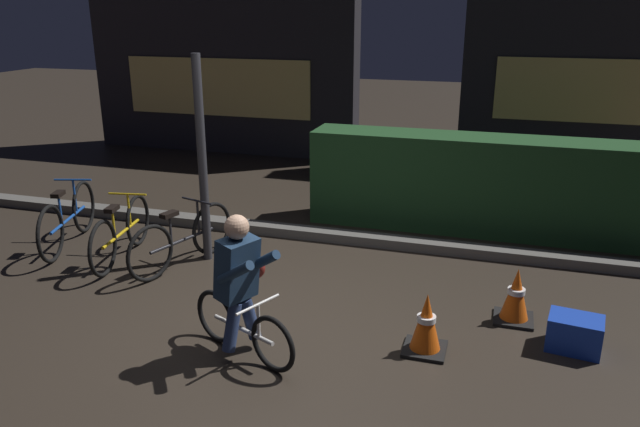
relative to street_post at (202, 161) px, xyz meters
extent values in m
plane|color=#2D261E|center=(1.35, -1.20, -1.17)|extent=(40.00, 40.00, 0.00)
cube|color=#56544F|center=(1.35, 1.00, -1.11)|extent=(12.00, 0.24, 0.12)
cube|color=#214723|center=(3.15, 1.90, -0.55)|extent=(4.80, 0.70, 1.24)
cube|color=#262328|center=(-2.27, 5.30, 0.70)|extent=(5.46, 0.50, 3.72)
cube|color=#F2D172|center=(-2.27, 5.03, 0.14)|extent=(3.82, 0.04, 1.10)
cube|color=#262328|center=(4.35, 6.00, 1.30)|extent=(4.05, 0.50, 4.93)
cube|color=#F2D172|center=(4.35, 5.73, 0.23)|extent=(2.83, 0.04, 1.10)
cylinder|color=#2D2D33|center=(0.00, 0.00, 0.00)|extent=(0.10, 0.10, 2.33)
torus|color=black|center=(-1.95, 0.37, -0.83)|extent=(0.23, 0.66, 0.67)
torus|color=black|center=(-1.66, -0.60, -0.83)|extent=(0.23, 0.66, 0.67)
cylinder|color=#19479E|center=(-1.80, -0.12, -0.83)|extent=(0.32, 0.97, 0.04)
cylinder|color=#19479E|center=(-1.75, -0.28, -0.64)|extent=(0.03, 0.03, 0.38)
cube|color=black|center=(-1.75, -0.28, -0.45)|extent=(0.15, 0.22, 0.05)
cylinder|color=#19479E|center=(-1.88, 0.15, -0.62)|extent=(0.03, 0.03, 0.42)
cylinder|color=#19479E|center=(-1.88, 0.15, -0.41)|extent=(0.45, 0.15, 0.02)
torus|color=black|center=(-1.02, 0.17, -0.85)|extent=(0.15, 0.63, 0.63)
torus|color=black|center=(-0.86, -0.76, -0.85)|extent=(0.15, 0.63, 0.63)
cylinder|color=gold|center=(-0.94, -0.30, -0.85)|extent=(0.20, 0.93, 0.04)
cylinder|color=gold|center=(-0.91, -0.46, -0.68)|extent=(0.03, 0.03, 0.35)
cube|color=black|center=(-0.91, -0.46, -0.50)|extent=(0.13, 0.21, 0.05)
cylinder|color=gold|center=(-0.98, -0.04, -0.65)|extent=(0.03, 0.03, 0.40)
cylinder|color=gold|center=(-0.98, -0.04, -0.46)|extent=(0.46, 0.10, 0.02)
torus|color=black|center=(-0.02, 0.16, -0.85)|extent=(0.23, 0.61, 0.63)
torus|color=black|center=(-0.29, -0.73, -0.85)|extent=(0.23, 0.61, 0.63)
cylinder|color=black|center=(-0.15, -0.28, -0.85)|extent=(0.31, 0.90, 0.04)
cylinder|color=black|center=(-0.20, -0.44, -0.68)|extent=(0.03, 0.03, 0.35)
cube|color=black|center=(-0.20, -0.44, -0.50)|extent=(0.15, 0.22, 0.05)
cylinder|color=black|center=(-0.08, -0.04, -0.66)|extent=(0.03, 0.03, 0.39)
cylinder|color=black|center=(-0.08, -0.04, -0.46)|extent=(0.45, 0.16, 0.02)
cube|color=black|center=(2.70, -1.30, -1.15)|extent=(0.36, 0.36, 0.03)
cone|color=#EA560F|center=(2.70, -1.30, -0.88)|extent=(0.26, 0.26, 0.50)
cylinder|color=white|center=(2.70, -1.30, -0.86)|extent=(0.16, 0.16, 0.05)
cube|color=black|center=(3.43, -0.52, -1.15)|extent=(0.36, 0.36, 0.03)
cone|color=#EA560F|center=(3.43, -0.52, -0.89)|extent=(0.26, 0.26, 0.49)
cylinder|color=white|center=(3.43, -0.52, -0.87)|extent=(0.16, 0.16, 0.05)
cube|color=#193DB7|center=(3.92, -0.90, -1.02)|extent=(0.48, 0.38, 0.30)
torus|color=black|center=(1.57, -1.96, -0.92)|extent=(0.46, 0.24, 0.48)
torus|color=black|center=(0.93, -1.67, -0.92)|extent=(0.46, 0.24, 0.48)
cylinder|color=silver|center=(1.25, -1.82, -0.92)|extent=(0.66, 0.32, 0.04)
cylinder|color=silver|center=(1.14, -1.77, -0.79)|extent=(0.03, 0.03, 0.26)
cube|color=black|center=(1.14, -1.77, -0.66)|extent=(0.22, 0.17, 0.05)
cylinder|color=silver|center=(1.43, -1.90, -0.78)|extent=(0.03, 0.03, 0.30)
cylinder|color=silver|center=(1.43, -1.90, -0.63)|extent=(0.21, 0.43, 0.02)
cylinder|color=navy|center=(1.28, -1.72, -0.87)|extent=(0.19, 0.23, 0.42)
cylinder|color=navy|center=(1.19, -1.90, -0.87)|extent=(0.19, 0.23, 0.42)
cube|color=#192D47|center=(1.22, -1.80, -0.38)|extent=(0.37, 0.40, 0.54)
sphere|color=tan|center=(1.24, -1.81, -0.02)|extent=(0.20, 0.20, 0.20)
cylinder|color=#192D47|center=(1.40, -1.73, -0.33)|extent=(0.39, 0.24, 0.29)
cylinder|color=#192D47|center=(1.29, -1.99, -0.33)|extent=(0.39, 0.24, 0.29)
ellipsoid|color=maroon|center=(1.24, -1.59, -0.43)|extent=(0.36, 0.28, 0.24)
camera|label=1|loc=(3.19, -5.97, 1.63)|focal=34.52mm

